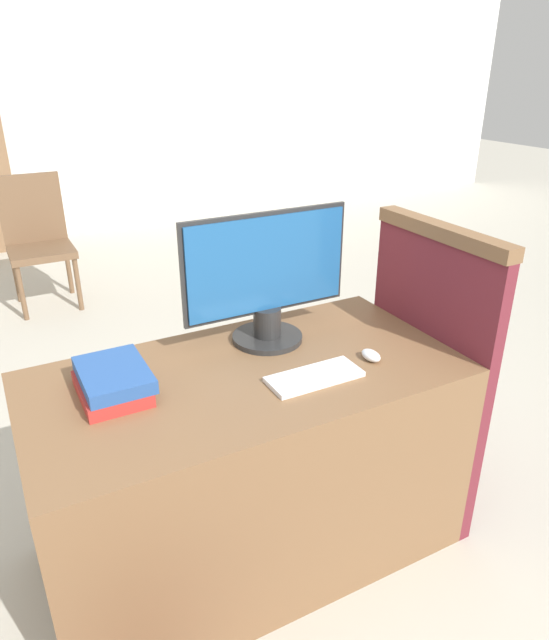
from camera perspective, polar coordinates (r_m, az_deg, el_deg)
The scene contains 9 objects.
ground_plane at distance 2.13m, azimuth 2.47°, elevation -27.69°, with size 20.00×20.00×0.00m, color #BCB7A8.
wall_back at distance 6.27m, azimuth -23.24°, elevation 20.23°, with size 12.00×0.06×2.80m.
desk at distance 2.08m, azimuth -2.57°, elevation -14.21°, with size 1.42×0.73×0.75m.
carrel_divider at distance 2.28m, azimuth 14.88°, elevation -4.82°, with size 0.07×0.62×1.16m.
monitor at distance 1.98m, azimuth -0.78°, elevation 4.08°, with size 0.62×0.25×0.47m.
keyboard at distance 1.83m, azimuth 4.02°, elevation -5.68°, with size 0.31×0.13×0.02m.
mouse at distance 1.96m, azimuth 9.63°, elevation -3.51°, with size 0.05×0.08×0.03m.
book_stack at distance 1.80m, azimuth -15.85°, elevation -5.92°, with size 0.20×0.27×0.08m.
far_chair at distance 4.52m, azimuth -22.61°, elevation 7.76°, with size 0.44×0.44×0.94m.
Camera 1 is at (-0.68, -1.11, 1.68)m, focal length 32.00 mm.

